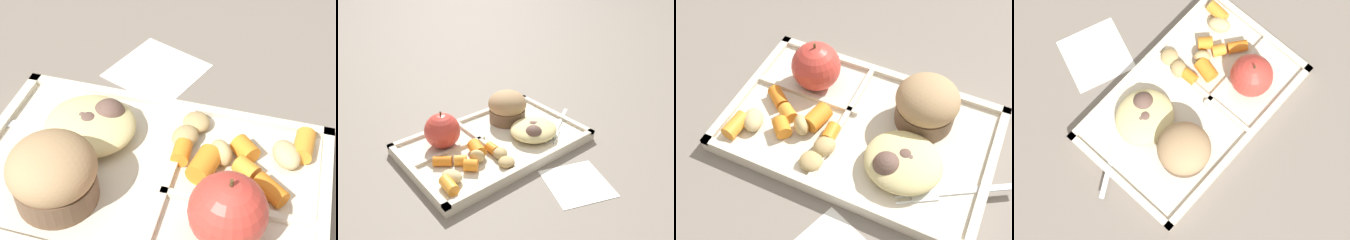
% 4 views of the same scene
% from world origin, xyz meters
% --- Properties ---
extents(ground, '(6.00, 6.00, 0.00)m').
position_xyz_m(ground, '(0.00, 0.00, 0.00)').
color(ground, slate).
extents(lunch_tray, '(0.38, 0.23, 0.02)m').
position_xyz_m(lunch_tray, '(-0.00, 0.00, 0.01)').
color(lunch_tray, beige).
rests_on(lunch_tray, ground).
extents(green_apple, '(0.07, 0.07, 0.08)m').
position_xyz_m(green_apple, '(-0.09, 0.05, 0.05)').
color(green_apple, '#C63D33').
rests_on(green_apple, lunch_tray).
extents(bran_muffin, '(0.09, 0.09, 0.07)m').
position_xyz_m(bran_muffin, '(0.08, 0.05, 0.05)').
color(bran_muffin, brown).
rests_on(bran_muffin, lunch_tray).
extents(carrot_slice_large, '(0.03, 0.03, 0.02)m').
position_xyz_m(carrot_slice_large, '(-0.10, -0.03, 0.03)').
color(carrot_slice_large, orange).
rests_on(carrot_slice_large, lunch_tray).
extents(carrot_slice_tilted, '(0.03, 0.04, 0.03)m').
position_xyz_m(carrot_slice_tilted, '(-0.06, -0.02, 0.03)').
color(carrot_slice_tilted, orange).
rests_on(carrot_slice_tilted, lunch_tray).
extents(carrot_slice_back, '(0.04, 0.04, 0.02)m').
position_xyz_m(carrot_slice_back, '(-0.13, -0.01, 0.03)').
color(carrot_slice_back, orange).
rests_on(carrot_slice_back, lunch_tray).
extents(carrot_slice_center, '(0.03, 0.03, 0.02)m').
position_xyz_m(carrot_slice_center, '(-0.10, -0.05, 0.03)').
color(carrot_slice_center, orange).
rests_on(carrot_slice_center, lunch_tray).
extents(carrot_slice_near_corner, '(0.02, 0.04, 0.02)m').
position_xyz_m(carrot_slice_near_corner, '(-0.16, -0.08, 0.03)').
color(carrot_slice_near_corner, orange).
rests_on(carrot_slice_near_corner, lunch_tray).
extents(carrot_slice_small, '(0.02, 0.03, 0.02)m').
position_xyz_m(carrot_slice_small, '(-0.03, -0.03, 0.03)').
color(carrot_slice_small, orange).
rests_on(carrot_slice_small, lunch_tray).
extents(potato_chunk_browned, '(0.04, 0.04, 0.02)m').
position_xyz_m(potato_chunk_browned, '(-0.03, -0.08, 0.02)').
color(potato_chunk_browned, tan).
rests_on(potato_chunk_browned, lunch_tray).
extents(potato_chunk_small, '(0.04, 0.04, 0.02)m').
position_xyz_m(potato_chunk_small, '(-0.03, -0.06, 0.03)').
color(potato_chunk_small, tan).
rests_on(potato_chunk_small, lunch_tray).
extents(potato_chunk_wedge, '(0.03, 0.04, 0.03)m').
position_xyz_m(potato_chunk_wedge, '(-0.07, -0.04, 0.03)').
color(potato_chunk_wedge, tan).
rests_on(potato_chunk_wedge, lunch_tray).
extents(potato_chunk_corner, '(0.04, 0.05, 0.02)m').
position_xyz_m(potato_chunk_corner, '(-0.14, -0.06, 0.03)').
color(potato_chunk_corner, tan).
rests_on(potato_chunk_corner, lunch_tray).
extents(egg_noodle_pile, '(0.10, 0.10, 0.03)m').
position_xyz_m(egg_noodle_pile, '(0.08, -0.04, 0.03)').
color(egg_noodle_pile, '#D6C684').
rests_on(egg_noodle_pile, lunch_tray).
extents(meatball_side, '(0.03, 0.03, 0.03)m').
position_xyz_m(meatball_side, '(0.08, -0.04, 0.03)').
color(meatball_side, brown).
rests_on(meatball_side, lunch_tray).
extents(meatball_front, '(0.03, 0.03, 0.03)m').
position_xyz_m(meatball_front, '(0.08, -0.04, 0.03)').
color(meatball_front, brown).
rests_on(meatball_front, lunch_tray).
extents(meatball_center, '(0.04, 0.04, 0.04)m').
position_xyz_m(meatball_center, '(0.06, -0.06, 0.04)').
color(meatball_center, brown).
rests_on(meatball_center, lunch_tray).
extents(plastic_fork, '(0.15, 0.09, 0.00)m').
position_xyz_m(plastic_fork, '(0.14, -0.05, 0.02)').
color(plastic_fork, silver).
rests_on(plastic_fork, lunch_tray).
extents(paper_napkin, '(0.14, 0.14, 0.00)m').
position_xyz_m(paper_napkin, '(0.04, -0.19, 0.00)').
color(paper_napkin, white).
rests_on(paper_napkin, ground).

